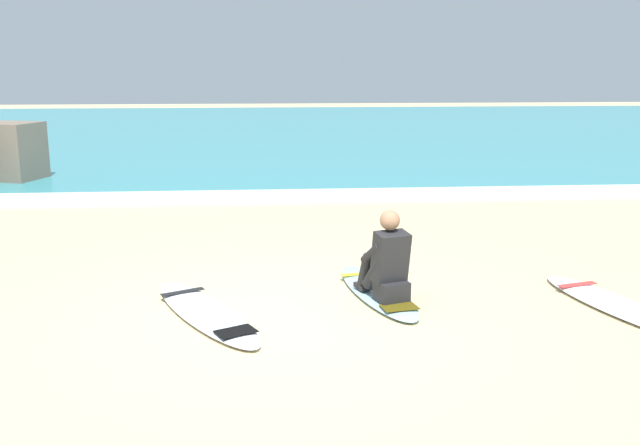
{
  "coord_description": "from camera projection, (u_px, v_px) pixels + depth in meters",
  "views": [
    {
      "loc": [
        -0.16,
        -6.68,
        2.48
      ],
      "look_at": [
        0.54,
        1.85,
        0.55
      ],
      "focal_mm": 39.45,
      "sensor_mm": 36.0,
      "label": 1
    }
  ],
  "objects": [
    {
      "name": "surfboard_main",
      "position": [
        377.0,
        291.0,
        7.76
      ],
      "size": [
        0.89,
        2.08,
        0.08
      ],
      "color": "#9ED1E5",
      "rests_on": "ground"
    },
    {
      "name": "breaking_foam",
      "position": [
        272.0,
        196.0,
        13.25
      ],
      "size": [
        80.0,
        0.9,
        0.11
      ],
      "primitive_type": "cube",
      "color": "white",
      "rests_on": "ground"
    },
    {
      "name": "sea",
      "position": [
        266.0,
        131.0,
        26.57
      ],
      "size": [
        80.0,
        28.0,
        0.1
      ],
      "primitive_type": "cube",
      "color": "teal",
      "rests_on": "ground"
    },
    {
      "name": "surfer_seated",
      "position": [
        387.0,
        264.0,
        7.39
      ],
      "size": [
        0.53,
        0.77,
        0.95
      ],
      "color": "#232326",
      "rests_on": "surfboard_main"
    },
    {
      "name": "ground_plane",
      "position": [
        282.0,
        318.0,
        7.05
      ],
      "size": [
        80.0,
        80.0,
        0.0
      ],
      "primitive_type": "plane",
      "color": "#CCB584"
    },
    {
      "name": "surfboard_spare_near",
      "position": [
        206.0,
        312.0,
        7.11
      ],
      "size": [
        1.49,
        2.26,
        0.08
      ],
      "color": "silver",
      "rests_on": "ground"
    },
    {
      "name": "surfboard_spare_far",
      "position": [
        616.0,
        305.0,
        7.33
      ],
      "size": [
        1.04,
        2.22,
        0.08
      ],
      "color": "silver",
      "rests_on": "ground"
    }
  ]
}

